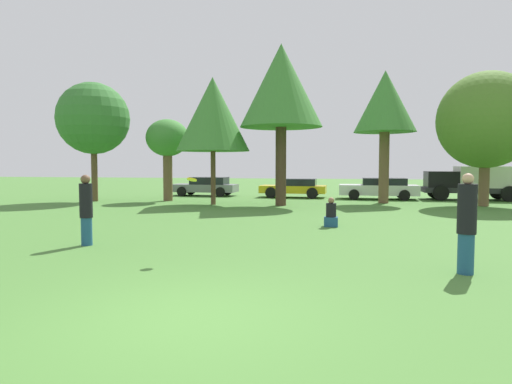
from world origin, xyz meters
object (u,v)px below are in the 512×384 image
at_px(frisbee, 192,180).
at_px(tree_1, 167,140).
at_px(bystander_sitting, 331,215).
at_px(parked_car_yellow, 294,187).
at_px(tree_2, 213,114).
at_px(parked_car_white, 379,188).
at_px(delivery_truck_black, 475,181).
at_px(tree_4, 385,103).
at_px(person_catcher, 467,223).
at_px(tree_3, 281,87).
at_px(parked_car_grey, 206,186).
at_px(person_thrower, 86,209).
at_px(tree_5, 486,120).
at_px(tree_0, 93,119).

height_order(frisbee, tree_1, tree_1).
xyz_separation_m(bystander_sitting, parked_car_yellow, (-2.69, 12.79, 0.25)).
bearing_deg(tree_2, bystander_sitting, -48.30).
bearing_deg(parked_car_white, delivery_truck_black, -174.97).
relative_size(tree_4, parked_car_white, 1.54).
xyz_separation_m(person_catcher, tree_3, (-5.43, 13.09, 4.99)).
distance_m(tree_4, parked_car_grey, 12.52).
height_order(tree_1, tree_3, tree_3).
bearing_deg(frisbee, person_catcher, -3.99).
relative_size(frisbee, delivery_truck_black, 0.04).
bearing_deg(person_thrower, tree_2, 99.08).
distance_m(person_thrower, tree_1, 14.14).
bearing_deg(bystander_sitting, parked_car_grey, 123.30).
relative_size(tree_5, parked_car_grey, 1.56).
bearing_deg(person_catcher, tree_5, -99.18).
height_order(tree_3, parked_car_grey, tree_3).
bearing_deg(tree_1, parked_car_grey, 78.46).
distance_m(bystander_sitting, parked_car_grey, 15.70).
distance_m(tree_4, parked_car_yellow, 7.64).
xyz_separation_m(person_thrower, tree_3, (3.26, 11.88, 5.03)).
relative_size(tree_3, tree_4, 1.14).
relative_size(person_thrower, tree_5, 0.27).
bearing_deg(parked_car_white, tree_2, 32.67).
relative_size(tree_0, tree_5, 1.00).
relative_size(tree_2, tree_3, 0.81).
xyz_separation_m(bystander_sitting, tree_2, (-6.25, 7.01, 4.25)).
bearing_deg(tree_3, bystander_sitting, -69.14).
bearing_deg(parked_car_yellow, bystander_sitting, 102.52).
xyz_separation_m(tree_5, parked_car_white, (-4.75, 3.57, -3.58)).
xyz_separation_m(person_catcher, tree_4, (-0.21, 15.56, 4.36)).
height_order(bystander_sitting, delivery_truck_black, delivery_truck_black).
bearing_deg(person_thrower, delivery_truck_black, 59.49).
height_order(person_thrower, tree_1, tree_1).
xyz_separation_m(parked_car_yellow, delivery_truck_black, (10.61, 0.09, 0.48)).
bearing_deg(parked_car_yellow, delivery_truck_black, -178.84).
height_order(person_thrower, bystander_sitting, person_thrower).
relative_size(tree_2, tree_5, 0.98).
relative_size(frisbee, bystander_sitting, 0.23).
xyz_separation_m(parked_car_grey, parked_car_white, (11.09, -0.65, 0.02)).
distance_m(bystander_sitting, tree_0, 16.01).
height_order(tree_0, tree_2, tree_0).
bearing_deg(person_thrower, tree_5, 53.63).
distance_m(bystander_sitting, parked_car_yellow, 13.07).
bearing_deg(person_catcher, parked_car_white, -81.45).
distance_m(person_thrower, tree_0, 14.84).
relative_size(tree_5, delivery_truck_black, 1.16).
distance_m(tree_1, tree_2, 3.89).
height_order(tree_2, tree_5, tree_5).
bearing_deg(parked_car_grey, delivery_truck_black, 179.84).
bearing_deg(person_catcher, tree_1, -42.38).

